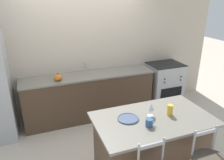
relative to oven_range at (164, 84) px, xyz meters
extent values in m
plane|color=beige|center=(-1.75, -0.32, -0.48)|extent=(18.00, 18.00, 0.00)
cube|color=beige|center=(-1.75, 0.32, 0.87)|extent=(6.00, 0.07, 2.70)
cube|color=#4C3828|center=(-1.75, 0.03, -0.03)|extent=(2.57, 0.59, 0.90)
cube|color=gray|center=(-1.75, 0.03, 0.44)|extent=(2.60, 0.62, 0.03)
cube|color=black|center=(-1.75, 0.03, 0.45)|extent=(0.56, 0.32, 0.01)
cylinder|color=#ADAFB5|center=(-1.75, 0.23, 0.57)|extent=(0.02, 0.02, 0.22)
cylinder|color=#ADAFB5|center=(-1.75, 0.17, 0.67)|extent=(0.02, 0.12, 0.02)
cube|color=#4C3828|center=(-1.41, -1.85, -0.03)|extent=(1.39, 0.76, 0.90)
cube|color=gray|center=(-1.41, -1.85, 0.44)|extent=(1.51, 0.88, 0.03)
cube|color=#B7B7BC|center=(0.00, 0.00, -0.01)|extent=(0.74, 0.61, 0.95)
cube|color=black|center=(0.00, -0.31, -0.12)|extent=(0.53, 0.01, 0.30)
cube|color=black|center=(0.00, 0.00, 0.48)|extent=(0.74, 0.61, 0.02)
cylinder|color=black|center=(-0.21, -0.31, 0.26)|extent=(0.03, 0.02, 0.03)
cylinder|color=black|center=(0.21, -0.31, 0.26)|extent=(0.03, 0.02, 0.03)
cylinder|color=black|center=(-0.21, -0.31, 0.18)|extent=(0.03, 0.02, 0.03)
cylinder|color=black|center=(0.21, -0.31, 0.18)|extent=(0.03, 0.02, 0.03)
cylinder|color=#99999E|center=(-1.88, -2.37, 0.40)|extent=(0.02, 0.02, 0.32)
cylinder|color=#99999E|center=(-1.60, -2.37, 0.40)|extent=(0.02, 0.02, 0.32)
cube|color=#99999E|center=(-1.74, -2.37, 0.51)|extent=(0.29, 0.02, 0.04)
cylinder|color=#99999E|center=(-1.22, -2.38, 0.40)|extent=(0.02, 0.02, 0.32)
cylinder|color=#99999E|center=(-0.93, -2.38, 0.40)|extent=(0.02, 0.02, 0.32)
cube|color=#99999E|center=(-1.07, -2.38, 0.51)|extent=(0.29, 0.02, 0.04)
cylinder|color=#425170|center=(-1.72, -1.76, 0.46)|extent=(0.27, 0.27, 0.01)
torus|color=#425170|center=(-1.72, -1.76, 0.47)|extent=(0.26, 0.26, 0.01)
cylinder|color=white|center=(-1.42, -1.79, 0.46)|extent=(0.08, 0.08, 0.00)
cylinder|color=white|center=(-1.42, -1.79, 0.50)|extent=(0.01, 0.01, 0.08)
cone|color=white|center=(-1.42, -1.79, 0.59)|extent=(0.08, 0.08, 0.10)
cylinder|color=#335689|center=(-1.55, -1.99, 0.51)|extent=(0.09, 0.09, 0.10)
torus|color=#335689|center=(-1.51, -1.99, 0.51)|extent=(0.06, 0.01, 0.06)
cylinder|color=gold|center=(-1.17, -1.85, 0.53)|extent=(0.07, 0.07, 0.14)
ellipsoid|color=orange|center=(-2.36, -0.11, 0.52)|extent=(0.16, 0.16, 0.12)
cylinder|color=brown|center=(-2.36, -0.11, 0.59)|extent=(0.02, 0.02, 0.02)
camera|label=1|loc=(-2.75, -3.91, 1.92)|focal=35.00mm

